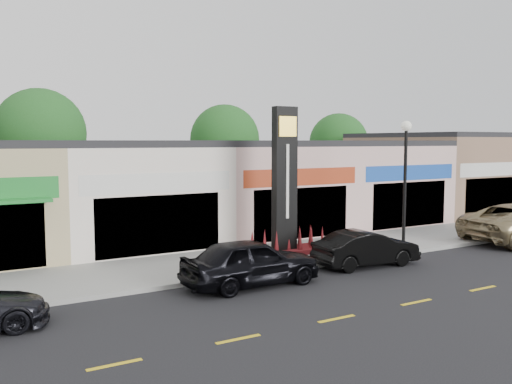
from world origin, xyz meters
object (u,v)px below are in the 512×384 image
Objects in this scene: lamp_east_near at (405,172)px; car_black_sedan at (251,262)px; pylon_sign at (284,202)px; car_black_conv at (366,248)px.

lamp_east_near is 8.87m from car_black_sedan.
pylon_sign is 4.80m from car_black_sedan.
pylon_sign is at bearing -48.47° from car_black_sedan.
car_black_conv is (5.20, 0.25, -0.11)m from car_black_sedan.
car_black_conv is at bearing -88.84° from car_black_sedan.
pylon_sign is 1.28× the size of car_black_sedan.
pylon_sign reaches higher than car_black_sedan.
car_black_sedan is 5.21m from car_black_conv.
lamp_east_near is 4.36m from car_black_conv.
car_black_sedan is (-3.33, -3.12, -1.47)m from pylon_sign.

